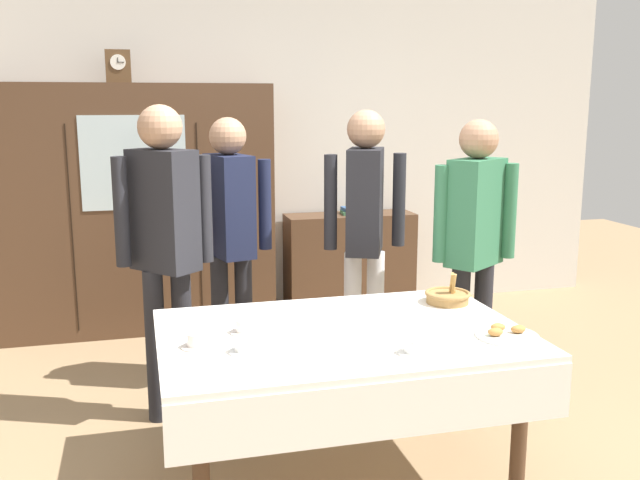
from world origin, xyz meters
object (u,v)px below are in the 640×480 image
person_behind_table_right (475,232)px  person_behind_table_left (164,231)px  tea_cup_mid_right (244,327)px  spoon_front_edge (357,305)px  spoon_far_left (310,337)px  dining_table (344,352)px  tea_cup_back_edge (196,341)px  mantel_clock (118,66)px  wall_cabinet (136,210)px  book_stack (350,211)px  person_beside_shelf (365,220)px  tea_cup_near_left (413,348)px  pastry_plate (506,334)px  tea_cup_front_edge (244,346)px  person_near_right_end (230,225)px  bread_basket (448,296)px  bookshelf_low (350,263)px

person_behind_table_right → person_behind_table_left: bearing=175.0°
tea_cup_mid_right → spoon_front_edge: size_ratio=1.09×
spoon_far_left → person_behind_table_left: person_behind_table_left is taller
dining_table → tea_cup_back_edge: 0.68m
dining_table → mantel_clock: mantel_clock is taller
spoon_far_left → person_behind_table_right: size_ratio=0.07×
spoon_far_left → person_behind_table_right: (1.18, 0.76, 0.28)m
wall_cabinet → dining_table: bearing=-70.8°
book_stack → person_beside_shelf: person_beside_shelf is taller
tea_cup_near_left → pastry_plate: 0.50m
tea_cup_front_edge → person_near_right_end: bearing=84.6°
mantel_clock → spoon_far_left: size_ratio=2.02×
tea_cup_front_edge → person_behind_table_left: person_behind_table_left is taller
tea_cup_near_left → wall_cabinet: bearing=110.7°
tea_cup_front_edge → dining_table: bearing=15.8°
tea_cup_back_edge → bread_basket: size_ratio=0.54×
mantel_clock → person_behind_table_right: size_ratio=0.14×
wall_cabinet → spoon_front_edge: bearing=-63.5°
wall_cabinet → mantel_clock: (-0.08, -0.00, 1.07)m
tea_cup_mid_right → person_behind_table_right: size_ratio=0.08×
mantel_clock → wall_cabinet: bearing=0.5°
spoon_front_edge → spoon_far_left: bearing=-130.1°
wall_cabinet → tea_cup_near_left: (1.10, -2.92, -0.19)m
mantel_clock → person_near_right_end: bearing=-63.2°
pastry_plate → person_behind_table_right: person_behind_table_right is taller
person_behind_table_left → pastry_plate: bearing=-38.0°
tea_cup_near_left → tea_cup_mid_right: 0.78m
dining_table → book_stack: (0.84, 2.64, 0.23)m
tea_cup_back_edge → person_near_right_end: size_ratio=0.08×
bookshelf_low → person_near_right_end: size_ratio=0.65×
spoon_front_edge → person_beside_shelf: size_ratio=0.07×
wall_cabinet → person_near_right_end: (0.56, -1.26, 0.07)m
spoon_far_left → tea_cup_front_edge: bearing=-160.4°
bookshelf_low → spoon_far_left: size_ratio=9.14×
spoon_front_edge → bread_basket: bearing=-8.4°
person_beside_shelf → mantel_clock: bearing=134.3°
spoon_front_edge → person_behind_table_left: person_behind_table_left is taller
tea_cup_mid_right → person_near_right_end: person_near_right_end is taller
dining_table → person_behind_table_left: size_ratio=0.95×
wall_cabinet → tea_cup_back_edge: bearing=-85.0°
tea_cup_back_edge → tea_cup_mid_right: same height
mantel_clock → person_behind_table_left: (0.22, -1.70, -0.94)m
mantel_clock → spoon_front_edge: 2.79m
spoon_front_edge → person_behind_table_right: person_behind_table_right is taller
dining_table → wall_cabinet: size_ratio=0.80×
tea_cup_back_edge → person_behind_table_right: (1.68, 0.76, 0.26)m
dining_table → tea_cup_near_left: (0.20, -0.33, 0.12)m
mantel_clock → spoon_far_left: 3.02m
person_behind_table_right → pastry_plate: bearing=-108.4°
wall_cabinet → person_behind_table_right: (1.91, -1.85, 0.07)m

